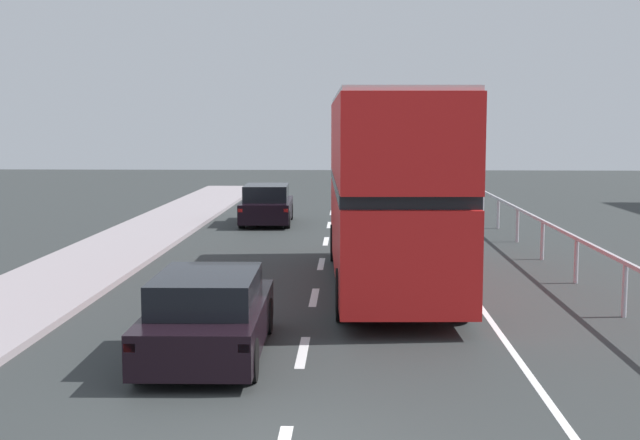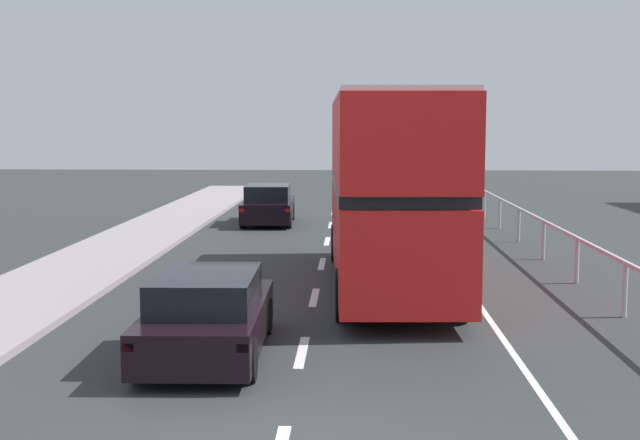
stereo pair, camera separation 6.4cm
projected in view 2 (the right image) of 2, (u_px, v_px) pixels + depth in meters
lane_paint_markings at (413, 297)px, 18.11m from camera, size 3.58×46.00×0.01m
bridge_side_railing at (599, 258)px, 17.89m from camera, size 0.10×42.00×1.10m
double_decker_bus_red at (388, 185)px, 19.13m from camera, size 2.82×10.12×4.37m
hatchback_car_near at (208, 315)px, 13.49m from camera, size 1.87×4.27×1.37m
sedan_car_ahead at (268, 205)px, 31.47m from camera, size 1.96×4.25×1.48m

